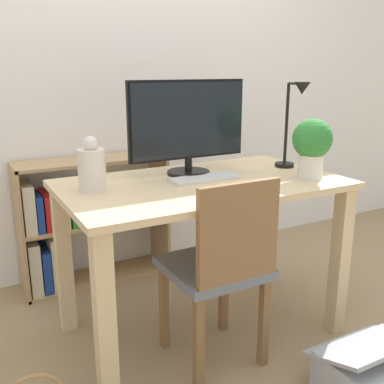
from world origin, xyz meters
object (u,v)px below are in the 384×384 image
at_px(monitor, 188,124).
at_px(storage_box, 375,374).
at_px(desk_lamp, 294,116).
at_px(potted_plant, 312,144).
at_px(vase, 92,168).
at_px(bookshelf, 68,227).
at_px(chair, 221,265).
at_px(keyboard, 205,178).

bearing_deg(monitor, storage_box, -68.93).
distance_m(desk_lamp, potted_plant, 0.24).
relative_size(vase, bookshelf, 0.27).
relative_size(monitor, vase, 2.62).
bearing_deg(potted_plant, storage_box, -101.34).
distance_m(vase, chair, 0.68).
distance_m(monitor, keyboard, 0.28).
height_order(desk_lamp, bookshelf, desk_lamp).
bearing_deg(chair, potted_plant, -1.28).
xyz_separation_m(potted_plant, storage_box, (-0.11, -0.56, -0.83)).
relative_size(desk_lamp, storage_box, 1.04).
relative_size(chair, bookshelf, 0.98).
height_order(monitor, bookshelf, monitor).
height_order(bookshelf, storage_box, bookshelf).
bearing_deg(chair, monitor, 69.96).
height_order(vase, storage_box, vase).
bearing_deg(monitor, vase, -171.06).
relative_size(monitor, desk_lamp, 1.39).
height_order(vase, bookshelf, vase).
xyz_separation_m(chair, bookshelf, (-0.39, 1.07, -0.11)).
height_order(desk_lamp, potted_plant, desk_lamp).
relative_size(monitor, potted_plant, 2.18).
bearing_deg(keyboard, bookshelf, 121.32).
xyz_separation_m(potted_plant, chair, (-0.54, -0.08, -0.46)).
bearing_deg(desk_lamp, vase, 176.13).
distance_m(vase, potted_plant, 1.00).
bearing_deg(vase, monitor, 8.94).
bearing_deg(potted_plant, monitor, 142.61).
bearing_deg(vase, keyboard, -7.75).
bearing_deg(desk_lamp, chair, -154.52).
distance_m(chair, bookshelf, 1.14).
relative_size(vase, storage_box, 0.55).
bearing_deg(keyboard, vase, 172.25).
bearing_deg(chair, bookshelf, 100.01).
height_order(keyboard, desk_lamp, desk_lamp).
distance_m(vase, desk_lamp, 1.04).
bearing_deg(potted_plant, chair, -171.31).
height_order(potted_plant, storage_box, potted_plant).
bearing_deg(keyboard, chair, -106.78).
distance_m(bookshelf, storage_box, 1.76).
height_order(potted_plant, chair, potted_plant).
distance_m(keyboard, bookshelf, 1.00).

